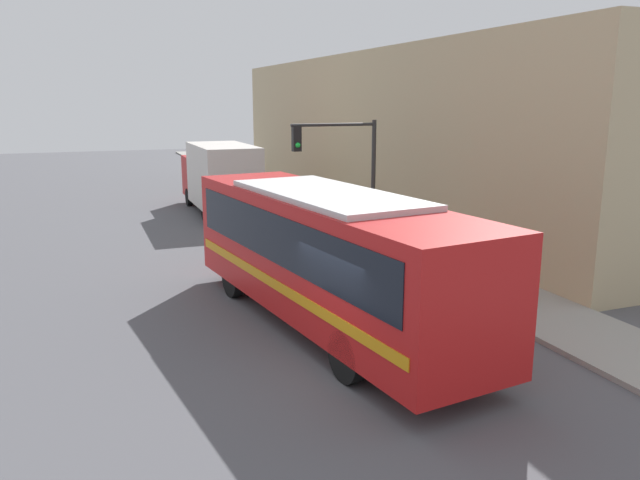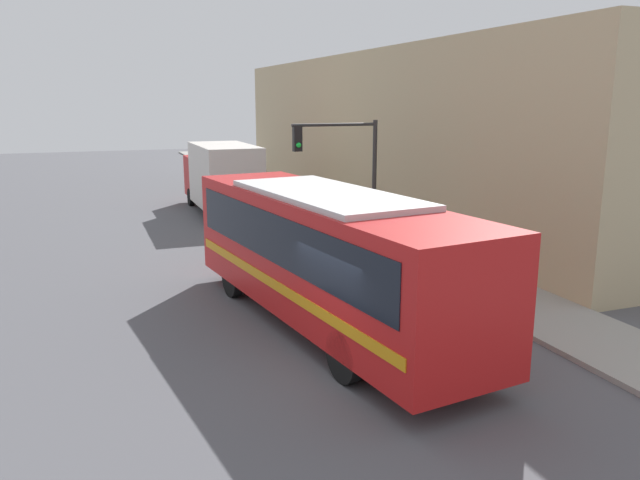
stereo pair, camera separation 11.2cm
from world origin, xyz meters
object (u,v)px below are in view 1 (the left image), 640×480
(fire_hydrant, at_px, (482,284))
(pedestrian_near_corner, at_px, (347,205))
(traffic_light_pole, at_px, (343,159))
(delivery_truck, at_px, (220,176))
(city_bus, at_px, (326,249))
(parking_meter, at_px, (407,233))

(fire_hydrant, bearing_deg, pedestrian_near_corner, 86.43)
(fire_hydrant, height_order, traffic_light_pole, traffic_light_pole)
(delivery_truck, distance_m, traffic_light_pole, 9.34)
(city_bus, bearing_deg, delivery_truck, 79.13)
(city_bus, height_order, parking_meter, city_bus)
(pedestrian_near_corner, bearing_deg, traffic_light_pole, -115.74)
(parking_meter, bearing_deg, pedestrian_near_corner, 84.14)
(delivery_truck, height_order, parking_meter, delivery_truck)
(city_bus, xyz_separation_m, parking_meter, (4.68, 4.48, -0.85))
(traffic_light_pole, height_order, pedestrian_near_corner, traffic_light_pole)
(fire_hydrant, xyz_separation_m, pedestrian_near_corner, (0.67, 10.79, 0.47))
(parking_meter, bearing_deg, city_bus, -136.29)
(delivery_truck, relative_size, pedestrian_near_corner, 4.66)
(pedestrian_near_corner, bearing_deg, city_bus, -115.90)
(parking_meter, bearing_deg, traffic_light_pole, 109.91)
(city_bus, xyz_separation_m, pedestrian_near_corner, (5.35, 11.03, -0.97))
(fire_hydrant, relative_size, parking_meter, 0.51)
(fire_hydrant, xyz_separation_m, traffic_light_pole, (-1.07, 7.18, 2.80))
(parking_meter, bearing_deg, delivery_truck, 107.63)
(fire_hydrant, distance_m, parking_meter, 4.28)
(fire_hydrant, distance_m, traffic_light_pole, 7.78)
(fire_hydrant, xyz_separation_m, parking_meter, (-0.00, 4.24, 0.59))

